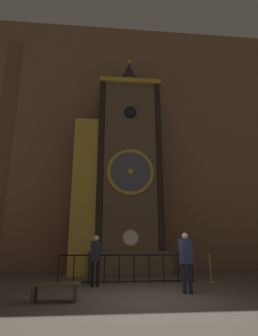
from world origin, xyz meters
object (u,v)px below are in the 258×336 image
at_px(clock_tower, 121,173).
at_px(visitor_near, 96,255).
at_px(visitor_far, 186,257).
at_px(visitor_bench, 55,289).
at_px(stanchion_post, 211,273).

height_order(clock_tower, visitor_near, clock_tower).
relative_size(clock_tower, visitor_far, 6.46).
bearing_deg(visitor_far, visitor_bench, 174.18).
bearing_deg(clock_tower, visitor_far, -68.08).
xyz_separation_m(clock_tower, visitor_bench, (-1.95, -4.91, -4.25)).
bearing_deg(clock_tower, visitor_near, -109.28).
distance_m(visitor_far, stanchion_post, 2.52).
distance_m(clock_tower, visitor_far, 5.76).
xyz_separation_m(clock_tower, stanchion_post, (3.17, -2.30, -4.24)).
distance_m(stanchion_post, visitor_bench, 5.76).
height_order(clock_tower, visitor_bench, clock_tower).
bearing_deg(stanchion_post, clock_tower, 144.12).
distance_m(visitor_far, visitor_bench, 3.78).
distance_m(clock_tower, stanchion_post, 5.77).
height_order(clock_tower, visitor_far, clock_tower).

